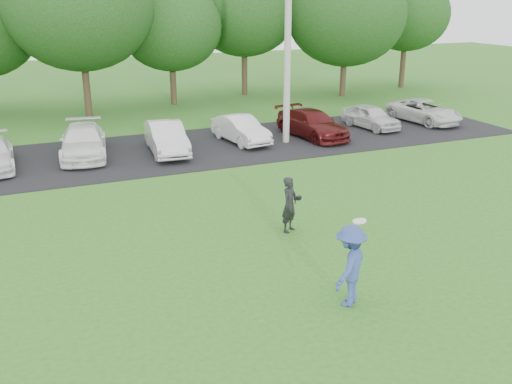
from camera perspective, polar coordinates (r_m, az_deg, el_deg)
ground at (r=12.50m, az=6.34°, el=-10.60°), size 100.00×100.00×0.00m
parking_lot at (r=23.85m, az=-8.90°, el=4.10°), size 32.00×6.50×0.03m
utility_pole at (r=24.24m, az=3.22°, el=16.60°), size 0.28×0.28×10.08m
frisbee_player at (r=12.01m, az=9.37°, el=-7.28°), size 1.31×1.21×2.03m
camera_bystander at (r=15.47m, az=3.39°, el=-1.26°), size 0.67×0.63×1.55m
parked_cars at (r=23.55m, az=-11.00°, el=5.27°), size 28.89×5.24×1.24m
tree_row at (r=32.91m, az=-11.11°, el=16.80°), size 42.39×9.85×8.64m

